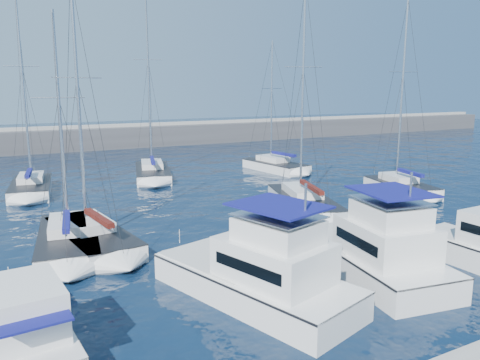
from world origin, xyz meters
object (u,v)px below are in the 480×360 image
motor_yacht_port_outer (26,332)px  sailboat_mid_e (401,187)px  motor_yacht_stbd_inner (376,252)px  sailboat_mid_a (68,240)px  sailboat_mid_d (304,202)px  sailboat_mid_b (92,237)px  sailboat_back_a (31,187)px  motor_yacht_port_inner (261,275)px  sailboat_back_b (152,172)px  sailboat_back_c (275,166)px

motor_yacht_port_outer → sailboat_mid_e: 32.02m
motor_yacht_stbd_inner → sailboat_mid_a: size_ratio=0.71×
motor_yacht_stbd_inner → sailboat_mid_e: 19.09m
motor_yacht_port_outer → sailboat_mid_d: 22.61m
motor_yacht_port_outer → motor_yacht_stbd_inner: motor_yacht_stbd_inner is taller
sailboat_mid_e → sailboat_mid_a: bearing=-164.1°
sailboat_mid_b → sailboat_mid_d: sailboat_mid_d is taller
motor_yacht_port_outer → sailboat_back_a: 26.82m
motor_yacht_port_inner → sailboat_mid_e: sailboat_mid_e is taller
sailboat_mid_b → sailboat_back_a: (-1.84, 16.27, 0.03)m
motor_yacht_port_outer → sailboat_mid_d: size_ratio=0.41×
motor_yacht_stbd_inner → sailboat_mid_b: size_ratio=0.63×
motor_yacht_port_inner → sailboat_mid_b: (-4.83, 10.42, -0.61)m
sailboat_mid_b → sailboat_back_b: 20.59m
sailboat_mid_e → sailboat_back_a: (-27.47, 14.66, -0.01)m
motor_yacht_stbd_inner → sailboat_back_a: sailboat_back_a is taller
motor_yacht_stbd_inner → sailboat_back_b: size_ratio=0.50×
motor_yacht_stbd_inner → sailboat_mid_d: sailboat_mid_d is taller
motor_yacht_stbd_inner → sailboat_mid_d: size_ratio=0.57×
motor_yacht_port_inner → sailboat_mid_b: bearing=98.4°
motor_yacht_port_inner → sailboat_back_c: (17.36, 26.30, -0.62)m
motor_yacht_port_outer → sailboat_back_c: bearing=40.3°
sailboat_mid_a → sailboat_mid_d: sailboat_mid_d is taller
sailboat_back_a → sailboat_mid_b: bearing=-75.5°
sailboat_mid_b → sailboat_back_b: bearing=55.4°
motor_yacht_stbd_inner → sailboat_back_c: (11.21, 26.49, -0.62)m
motor_yacht_port_outer → sailboat_mid_e: size_ratio=0.41×
sailboat_mid_e → sailboat_back_c: (-3.44, 14.26, -0.04)m
motor_yacht_port_outer → sailboat_mid_a: size_ratio=0.51×
motor_yacht_port_inner → sailboat_back_a: size_ratio=0.59×
sailboat_mid_e → sailboat_mid_b: bearing=-163.5°
sailboat_mid_a → sailboat_back_c: (23.40, 15.70, 0.01)m
sailboat_mid_b → sailboat_back_a: sailboat_back_a is taller
sailboat_back_b → motor_yacht_port_outer: bearing=-99.6°
motor_yacht_port_outer → sailboat_mid_a: (2.81, 10.64, -0.44)m
sailboat_mid_d → sailboat_mid_b: bearing=-157.9°
motor_yacht_port_outer → sailboat_back_a: sailboat_back_a is taller
sailboat_mid_d → sailboat_back_b: size_ratio=0.89×
motor_yacht_stbd_inner → sailboat_back_c: sailboat_back_c is taller
motor_yacht_stbd_inner → sailboat_back_c: 28.78m
sailboat_mid_e → sailboat_back_a: bearing=164.8°
sailboat_mid_e → sailboat_back_a: size_ratio=0.95×
motor_yacht_stbd_inner → sailboat_mid_e: sailboat_mid_e is taller
motor_yacht_port_inner → sailboat_mid_d: bearing=31.4°
motor_yacht_port_outer → sailboat_mid_e: bearing=17.3°
motor_yacht_port_inner → sailboat_mid_a: sailboat_mid_a is taller
motor_yacht_port_inner → sailboat_mid_d: (10.52, 11.60, -0.61)m
sailboat_mid_d → sailboat_back_b: 18.18m
sailboat_mid_e → sailboat_back_c: 14.67m
motor_yacht_port_outer → motor_yacht_stbd_inner: (15.00, -0.15, 0.19)m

